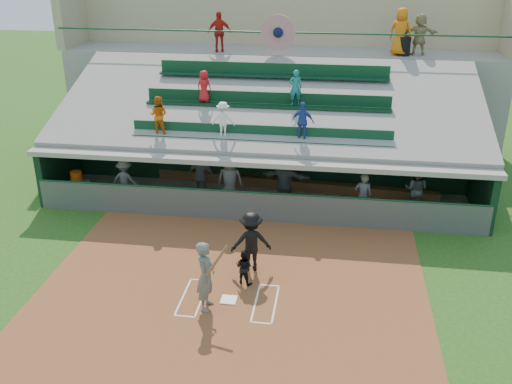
# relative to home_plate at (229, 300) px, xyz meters

# --- Properties ---
(ground) EXTENTS (100.00, 100.00, 0.00)m
(ground) POSITION_rel_home_plate_xyz_m (0.00, 0.00, -0.04)
(ground) COLOR #244F16
(ground) RESTS_ON ground
(dirt_slab) EXTENTS (11.00, 9.00, 0.02)m
(dirt_slab) POSITION_rel_home_plate_xyz_m (0.00, 0.50, -0.03)
(dirt_slab) COLOR brown
(dirt_slab) RESTS_ON ground
(home_plate) EXTENTS (0.43, 0.43, 0.03)m
(home_plate) POSITION_rel_home_plate_xyz_m (0.00, 0.00, 0.00)
(home_plate) COLOR white
(home_plate) RESTS_ON dirt_slab
(batters_box_chalk) EXTENTS (2.65, 1.85, 0.01)m
(batters_box_chalk) POSITION_rel_home_plate_xyz_m (0.00, 0.00, -0.01)
(batters_box_chalk) COLOR white
(batters_box_chalk) RESTS_ON dirt_slab
(dugout_floor) EXTENTS (16.00, 3.50, 0.04)m
(dugout_floor) POSITION_rel_home_plate_xyz_m (0.00, 6.75, -0.02)
(dugout_floor) COLOR #99968B
(dugout_floor) RESTS_ON ground
(concourse_slab) EXTENTS (20.00, 3.00, 4.60)m
(concourse_slab) POSITION_rel_home_plate_xyz_m (0.00, 13.50, 2.26)
(concourse_slab) COLOR gray
(concourse_slab) RESTS_ON ground
(grandstand) EXTENTS (20.40, 10.40, 7.80)m
(grandstand) POSITION_rel_home_plate_xyz_m (-0.01, 10.51, 2.23)
(grandstand) COLOR #535852
(grandstand) RESTS_ON ground
(batter_at_plate) EXTENTS (0.88, 0.79, 1.98)m
(batter_at_plate) POSITION_rel_home_plate_xyz_m (-0.52, -0.41, 0.98)
(batter_at_plate) COLOR #575A55
(batter_at_plate) RESTS_ON dirt_slab
(catcher) EXTENTS (0.62, 0.55, 1.06)m
(catcher) POSITION_rel_home_plate_xyz_m (0.27, 0.94, 0.52)
(catcher) COLOR black
(catcher) RESTS_ON dirt_slab
(home_umpire) EXTENTS (1.35, 0.99, 1.88)m
(home_umpire) POSITION_rel_home_plate_xyz_m (0.37, 1.74, 0.93)
(home_umpire) COLOR black
(home_umpire) RESTS_ON dirt_slab
(dugout_bench) EXTENTS (13.19, 1.68, 0.40)m
(dugout_bench) POSITION_rel_home_plate_xyz_m (0.15, 8.11, 0.20)
(dugout_bench) COLOR brown
(dugout_bench) RESTS_ON dugout_floor
(white_table) EXTENTS (0.87, 0.72, 0.68)m
(white_table) POSITION_rel_home_plate_xyz_m (-6.96, 5.87, 0.34)
(white_table) COLOR silver
(white_table) RESTS_ON dugout_floor
(water_cooler) EXTENTS (0.43, 0.43, 0.43)m
(water_cooler) POSITION_rel_home_plate_xyz_m (-7.02, 5.94, 0.90)
(water_cooler) COLOR #EA570D
(water_cooler) RESTS_ON white_table
(dugout_player_a) EXTENTS (1.11, 0.69, 1.65)m
(dugout_player_a) POSITION_rel_home_plate_xyz_m (-5.13, 6.05, 0.83)
(dugout_player_a) COLOR #5E615C
(dugout_player_a) RESTS_ON dugout_floor
(dugout_player_b) EXTENTS (1.19, 0.65, 1.92)m
(dugout_player_b) POSITION_rel_home_plate_xyz_m (-2.27, 6.52, 0.96)
(dugout_player_b) COLOR #545652
(dugout_player_b) RESTS_ON dugout_floor
(dugout_player_c) EXTENTS (1.01, 0.69, 1.99)m
(dugout_player_c) POSITION_rel_home_plate_xyz_m (-1.10, 6.17, 1.00)
(dugout_player_c) COLOR #5C5F59
(dugout_player_c) RESTS_ON dugout_floor
(dugout_player_d) EXTENTS (1.89, 0.80, 1.98)m
(dugout_player_d) POSITION_rel_home_plate_xyz_m (0.90, 6.61, 0.99)
(dugout_player_d) COLOR #535550
(dugout_player_d) RESTS_ON dugout_floor
(dugout_player_e) EXTENTS (0.63, 0.42, 1.73)m
(dugout_player_e) POSITION_rel_home_plate_xyz_m (3.76, 5.69, 0.87)
(dugout_player_e) COLOR #52544F
(dugout_player_e) RESTS_ON dugout_floor
(dugout_player_f) EXTENTS (1.01, 0.89, 1.75)m
(dugout_player_f) POSITION_rel_home_plate_xyz_m (5.68, 6.61, 0.88)
(dugout_player_f) COLOR #585B56
(dugout_player_f) RESTS_ON dugout_floor
(trash_bin) EXTENTS (0.54, 0.54, 0.81)m
(trash_bin) POSITION_rel_home_plate_xyz_m (5.43, 12.88, 4.97)
(trash_bin) COLOR black
(trash_bin) RESTS_ON concourse_slab
(concourse_staff_a) EXTENTS (1.10, 0.63, 1.77)m
(concourse_staff_a) POSITION_rel_home_plate_xyz_m (-2.69, 12.59, 5.45)
(concourse_staff_a) COLOR red
(concourse_staff_a) RESTS_ON concourse_slab
(concourse_staff_b) EXTENTS (1.15, 0.96, 2.01)m
(concourse_staff_b) POSITION_rel_home_plate_xyz_m (5.23, 12.92, 5.57)
(concourse_staff_b) COLOR orange
(concourse_staff_b) RESTS_ON concourse_slab
(concourse_staff_c) EXTENTS (1.67, 0.64, 1.77)m
(concourse_staff_c) POSITION_rel_home_plate_xyz_m (6.06, 13.13, 5.45)
(concourse_staff_c) COLOR tan
(concourse_staff_c) RESTS_ON concourse_slab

